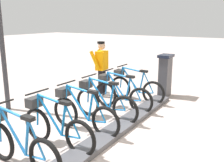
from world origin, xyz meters
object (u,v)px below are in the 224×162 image
at_px(payment_kiosk, 165,75).
at_px(bike_docked_0, 134,87).
at_px(bike_docked_1, 120,93).
at_px(bike_docked_4, 54,125).
at_px(bike_docked_5, 18,143).
at_px(worker_near_rack, 102,67).
at_px(bike_docked_3, 82,112).
at_px(bike_docked_2, 103,102).

xyz_separation_m(payment_kiosk, bike_docked_0, (0.57, 0.93, -0.24)).
height_order(bike_docked_1, bike_docked_4, same).
distance_m(bike_docked_1, bike_docked_5, 3.20).
bearing_deg(worker_near_rack, bike_docked_1, 144.89).
relative_size(bike_docked_4, worker_near_rack, 1.04).
bearing_deg(bike_docked_1, bike_docked_3, 90.00).
bearing_deg(bike_docked_3, bike_docked_1, -90.00).
height_order(payment_kiosk, bike_docked_4, payment_kiosk).
xyz_separation_m(payment_kiosk, bike_docked_4, (0.57, 4.13, -0.24)).
bearing_deg(bike_docked_2, bike_docked_3, 90.00).
relative_size(bike_docked_0, bike_docked_1, 1.00).
distance_m(payment_kiosk, bike_docked_4, 4.17).
xyz_separation_m(payment_kiosk, bike_docked_3, (0.57, 3.33, -0.24)).
xyz_separation_m(bike_docked_3, worker_near_rack, (1.08, -2.36, 0.48)).
bearing_deg(worker_near_rack, bike_docked_4, 108.86).
height_order(bike_docked_0, bike_docked_4, same).
relative_size(bike_docked_1, bike_docked_2, 1.00).
bearing_deg(payment_kiosk, bike_docked_0, 58.34).
bearing_deg(bike_docked_1, payment_kiosk, -108.32).
bearing_deg(bike_docked_1, bike_docked_4, 90.00).
relative_size(bike_docked_3, worker_near_rack, 1.04).
xyz_separation_m(payment_kiosk, worker_near_rack, (1.65, 0.97, 0.24)).
xyz_separation_m(bike_docked_2, worker_near_rack, (1.08, -1.56, 0.48)).
relative_size(bike_docked_2, bike_docked_3, 1.00).
relative_size(bike_docked_1, bike_docked_4, 1.00).
height_order(bike_docked_0, bike_docked_5, same).
distance_m(bike_docked_2, bike_docked_4, 1.60).
bearing_deg(bike_docked_2, bike_docked_4, 90.00).
bearing_deg(bike_docked_3, bike_docked_0, -90.00).
bearing_deg(bike_docked_2, payment_kiosk, -102.75).
bearing_deg(payment_kiosk, worker_near_rack, 30.43).
xyz_separation_m(bike_docked_2, bike_docked_5, (0.00, 2.40, 0.00)).
height_order(bike_docked_1, bike_docked_3, same).
height_order(bike_docked_4, bike_docked_5, same).
xyz_separation_m(payment_kiosk, bike_docked_1, (0.57, 1.73, -0.24)).
xyz_separation_m(bike_docked_1, bike_docked_2, (0.00, 0.80, 0.00)).
height_order(bike_docked_1, bike_docked_5, same).
bearing_deg(bike_docked_3, worker_near_rack, -65.42).
distance_m(bike_docked_1, bike_docked_4, 2.40).
height_order(bike_docked_0, bike_docked_3, same).
height_order(bike_docked_0, bike_docked_1, same).
xyz_separation_m(bike_docked_0, bike_docked_1, (0.00, 0.80, 0.00)).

